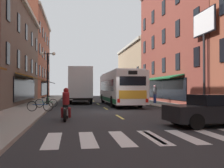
% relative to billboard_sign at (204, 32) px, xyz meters
% --- Properties ---
extents(ground_plane, '(34.80, 80.00, 0.10)m').
position_rel_billboard_sign_xyz_m(ground_plane, '(-7.05, -0.16, -5.88)').
color(ground_plane, '#28282B').
extents(lane_centre_dashes, '(0.14, 73.90, 0.01)m').
position_rel_billboard_sign_xyz_m(lane_centre_dashes, '(-7.05, -0.41, -5.82)').
color(lane_centre_dashes, '#DBCC4C').
rests_on(lane_centre_dashes, ground).
extents(crosswalk_near, '(7.10, 2.80, 0.01)m').
position_rel_billboard_sign_xyz_m(crosswalk_near, '(-7.05, -10.16, -5.82)').
color(crosswalk_near, silver).
rests_on(crosswalk_near, ground).
extents(sidewalk_left, '(3.00, 80.00, 0.14)m').
position_rel_billboard_sign_xyz_m(sidewalk_left, '(-12.95, -0.16, -5.76)').
color(sidewalk_left, gray).
rests_on(sidewalk_left, ground).
extents(sidewalk_right, '(3.00, 80.00, 0.14)m').
position_rel_billboard_sign_xyz_m(sidewalk_right, '(-1.15, -0.16, -5.76)').
color(sidewalk_right, gray).
rests_on(sidewalk_right, ground).
extents(billboard_sign, '(0.40, 3.28, 7.32)m').
position_rel_billboard_sign_xyz_m(billboard_sign, '(0.00, 0.00, 0.00)').
color(billboard_sign, black).
rests_on(billboard_sign, sidewalk_right).
extents(transit_bus, '(2.68, 11.93, 3.19)m').
position_rel_billboard_sign_xyz_m(transit_bus, '(-5.17, 7.10, -4.15)').
color(transit_bus, white).
rests_on(transit_bus, ground).
extents(box_truck, '(2.63, 8.18, 3.78)m').
position_rel_billboard_sign_xyz_m(box_truck, '(-8.82, 11.19, -3.86)').
color(box_truck, white).
rests_on(box_truck, ground).
extents(sedan_near, '(1.88, 4.22, 1.25)m').
position_rel_billboard_sign_xyz_m(sedan_near, '(-8.91, 22.13, -5.18)').
color(sedan_near, silver).
rests_on(sedan_near, ground).
extents(sedan_mid, '(4.54, 2.21, 1.37)m').
position_rel_billboard_sign_xyz_m(sedan_mid, '(-3.46, -7.93, -5.13)').
color(sedan_mid, black).
rests_on(sedan_mid, ground).
extents(motorcycle_rider, '(0.62, 2.07, 1.66)m').
position_rel_billboard_sign_xyz_m(motorcycle_rider, '(-10.05, -4.87, -5.12)').
color(motorcycle_rider, black).
rests_on(motorcycle_rider, ground).
extents(bicycle_near, '(1.71, 0.48, 0.91)m').
position_rel_billboard_sign_xyz_m(bicycle_near, '(-11.73, 2.78, -5.32)').
color(bicycle_near, black).
rests_on(bicycle_near, sidewalk_left).
extents(bicycle_mid, '(1.71, 0.48, 0.91)m').
position_rel_billboard_sign_xyz_m(bicycle_mid, '(-11.79, -0.79, -5.32)').
color(bicycle_mid, black).
rests_on(bicycle_mid, sidewalk_left).
extents(pedestrian_near, '(0.50, 0.36, 1.79)m').
position_rel_billboard_sign_xyz_m(pedestrian_near, '(-0.57, 15.75, -4.74)').
color(pedestrian_near, '#66387F').
rests_on(pedestrian_near, sidewalk_right).
extents(pedestrian_far, '(0.36, 0.36, 1.83)m').
position_rel_billboard_sign_xyz_m(pedestrian_far, '(-1.41, 7.66, -4.74)').
color(pedestrian_far, navy).
rests_on(pedestrian_far, sidewalk_right).
extents(street_lamp_twin, '(1.42, 0.32, 4.93)m').
position_rel_billboard_sign_xyz_m(street_lamp_twin, '(-12.02, 7.25, -2.94)').
color(street_lamp_twin, black).
rests_on(street_lamp_twin, sidewalk_left).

